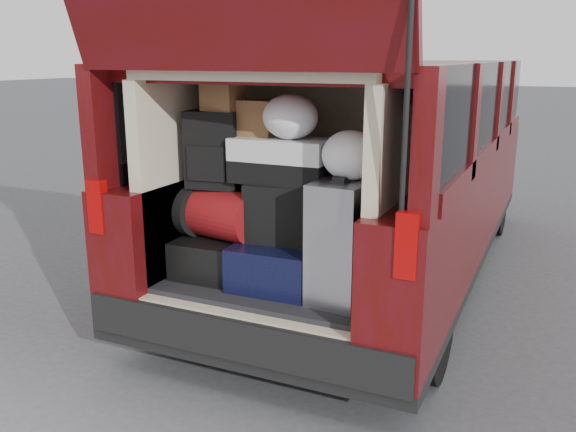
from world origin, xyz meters
name	(u,v)px	position (x,y,z in m)	size (l,w,h in m)	color
ground	(266,379)	(0.00, 0.00, 0.00)	(80.00, 80.00, 0.00)	#3C3C3F
minivan	(367,172)	(0.00, 1.86, 0.91)	(1.90, 5.35, 2.77)	black
load_floor	(286,317)	(0.00, 0.28, 0.28)	(1.24, 1.05, 0.55)	black
black_hardshell	(220,253)	(-0.39, 0.18, 0.66)	(0.41, 0.56, 0.22)	black
navy_hardshell	(282,262)	(0.03, 0.16, 0.67)	(0.47, 0.57, 0.25)	black
silver_roller	(344,240)	(0.43, 0.08, 0.87)	(0.27, 0.43, 0.65)	white
red_duffel	(222,214)	(-0.35, 0.14, 0.92)	(0.45, 0.30, 0.30)	maroon
black_soft_case	(289,212)	(0.06, 0.18, 0.97)	(0.46, 0.28, 0.33)	black
backpack	(215,150)	(-0.41, 0.17, 1.29)	(0.31, 0.19, 0.45)	black
twotone_duffel	(282,160)	(0.01, 0.20, 1.26)	(0.55, 0.29, 0.25)	silver
grocery_sack_lower	(223,94)	(-0.36, 0.19, 1.61)	(0.21, 0.17, 0.19)	brown
grocery_sack_upper	(258,118)	(-0.15, 0.23, 1.48)	(0.20, 0.16, 0.20)	brown
plastic_bag_center	(291,117)	(0.08, 0.17, 1.50)	(0.31, 0.29, 0.24)	white
plastic_bag_right	(350,155)	(0.44, 0.10, 1.33)	(0.30, 0.28, 0.26)	white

